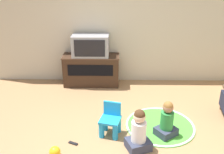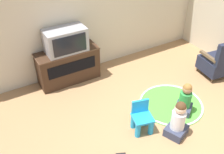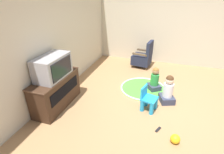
% 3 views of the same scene
% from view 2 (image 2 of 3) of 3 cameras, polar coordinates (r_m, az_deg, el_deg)
% --- Properties ---
extents(ground_plane, '(30.00, 30.00, 0.00)m').
position_cam_2_polar(ground_plane, '(4.40, 10.27, -12.27)').
color(ground_plane, '#9E754C').
extents(wall_back, '(5.83, 0.12, 2.82)m').
position_cam_2_polar(wall_back, '(5.35, -6.11, 15.31)').
color(wall_back, beige).
rests_on(wall_back, ground_plane).
extents(tv_cabinet, '(1.25, 0.46, 0.69)m').
position_cam_2_polar(tv_cabinet, '(5.37, -9.50, 2.54)').
color(tv_cabinet, '#382316').
rests_on(tv_cabinet, ground_plane).
extents(television, '(0.79, 0.44, 0.46)m').
position_cam_2_polar(television, '(5.08, -10.06, 7.86)').
color(television, '#939399').
rests_on(television, tv_cabinet).
extents(black_armchair, '(0.60, 0.64, 0.87)m').
position_cam_2_polar(black_armchair, '(5.86, 21.97, 3.02)').
color(black_armchair, brown).
rests_on(black_armchair, ground_plane).
extents(yellow_kid_chair, '(0.37, 0.36, 0.53)m').
position_cam_2_polar(yellow_kid_chair, '(4.30, 6.51, -9.16)').
color(yellow_kid_chair, '#1E99DB').
rests_on(yellow_kid_chair, ground_plane).
extents(play_mat, '(1.18, 1.18, 0.04)m').
position_cam_2_polar(play_mat, '(4.99, 12.73, -5.74)').
color(play_mat, green).
rests_on(play_mat, ground_plane).
extents(child_watching_left, '(0.42, 0.40, 0.66)m').
position_cam_2_polar(child_watching_left, '(4.27, 14.16, -9.27)').
color(child_watching_left, '#33384C').
rests_on(child_watching_left, ground_plane).
extents(child_watching_center, '(0.41, 0.40, 0.61)m').
position_cam_2_polar(child_watching_center, '(4.72, 15.59, -4.90)').
color(child_watching_center, '#33384C').
rests_on(child_watching_center, ground_plane).
extents(remote_control, '(0.15, 0.10, 0.02)m').
position_cam_2_polar(remote_control, '(4.07, 1.91, -16.48)').
color(remote_control, black).
rests_on(remote_control, ground_plane).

